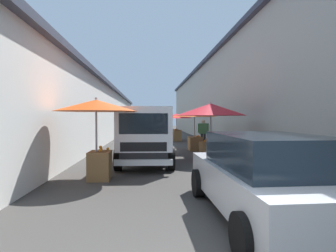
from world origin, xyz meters
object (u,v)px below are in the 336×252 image
fruit_stall_mid_lane (177,120)px  hatchback_car (264,176)px  fruit_stall_far_right (97,116)px  fruit_stall_far_left (194,119)px  vendor_in_shade (203,131)px  plastic_stool (276,168)px  delivery_truck (146,137)px  vendor_by_crates (129,133)px  fruit_stall_near_right (211,113)px

fruit_stall_mid_lane → hatchback_car: size_ratio=0.64×
fruit_stall_far_right → fruit_stall_far_left: bearing=-31.2°
fruit_stall_far_right → vendor_in_shade: bearing=-30.8°
vendor_in_shade → plastic_stool: 8.17m
fruit_stall_far_left → plastic_stool: fruit_stall_far_left is taller
hatchback_car → delivery_truck: (5.04, 2.07, 0.30)m
fruit_stall_far_right → plastic_stool: fruit_stall_far_right is taller
fruit_stall_far_right → delivery_truck: (1.88, -1.34, -0.74)m
plastic_stool → delivery_truck: bearing=58.4°
fruit_stall_far_right → fruit_stall_mid_lane: (12.41, -3.56, -0.18)m
fruit_stall_mid_lane → fruit_stall_far_left: bearing=-177.1°
fruit_stall_mid_lane → delivery_truck: (-10.53, 2.23, -0.56)m
vendor_in_shade → plastic_stool: bearing=-177.4°
fruit_stall_far_right → vendor_by_crates: bearing=-2.7°
delivery_truck → plastic_stool: (-2.25, -3.66, -0.71)m
delivery_truck → vendor_by_crates: (5.52, 0.99, -0.17)m
fruit_stall_near_right → plastic_stool: fruit_stall_near_right is taller
fruit_stall_far_left → fruit_stall_near_right: (-3.14, -0.12, 0.27)m
fruit_stall_far_right → plastic_stool: (-0.37, -5.00, -1.45)m
hatchback_car → delivery_truck: 5.46m
vendor_in_shade → fruit_stall_near_right: bearing=172.0°
vendor_in_shade → hatchback_car: bearing=173.6°
fruit_stall_far_right → delivery_truck: size_ratio=0.46×
fruit_stall_near_right → vendor_by_crates: (4.16, 3.64, -1.05)m
hatchback_car → plastic_stool: hatchback_car is taller
fruit_stall_far_right → hatchback_car: 4.76m
fruit_stall_far_right → vendor_in_shade: fruit_stall_far_right is taller
fruit_stall_far_right → fruit_stall_near_right: (3.25, -3.99, 0.14)m
vendor_by_crates → fruit_stall_far_right: bearing=177.3°
hatchback_car → delivery_truck: delivery_truck is taller
delivery_truck → vendor_in_shade: 6.75m
vendor_by_crates → vendor_in_shade: 4.30m
fruit_stall_far_right → fruit_stall_near_right: size_ratio=0.80×
fruit_stall_far_left → hatchback_car: bearing=177.2°
fruit_stall_mid_lane → vendor_by_crates: (-5.00, 3.22, -0.74)m
fruit_stall_far_right → delivery_truck: bearing=-35.4°
fruit_stall_near_right → vendor_in_shade: fruit_stall_near_right is taller
fruit_stall_far_right → vendor_by_crates: 7.47m
plastic_stool → fruit_stall_far_right: bearing=85.8°
vendor_by_crates → delivery_truck: bearing=-169.8°
hatchback_car → vendor_in_shade: size_ratio=2.42×
delivery_truck → plastic_stool: size_ratio=11.45×
delivery_truck → vendor_in_shade: (5.89, -3.29, -0.10)m
fruit_stall_far_left → plastic_stool: size_ratio=5.54×
fruit_stall_far_left → vendor_in_shade: (1.38, -0.76, -0.71)m
fruit_stall_near_right → delivery_truck: fruit_stall_near_right is taller
hatchback_car → fruit_stall_mid_lane: bearing=-0.6°
fruit_stall_mid_lane → vendor_in_shade: fruit_stall_mid_lane is taller
plastic_stool → vendor_by_crates: bearing=30.9°
fruit_stall_mid_lane → hatchback_car: fruit_stall_mid_lane is taller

